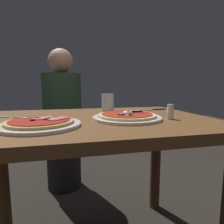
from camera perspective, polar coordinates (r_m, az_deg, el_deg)
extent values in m
cube|color=brown|center=(0.89, -6.25, -3.10)|extent=(1.11, 0.76, 0.04)
cylinder|color=#4A3018|center=(1.36, -29.94, -16.38)|extent=(0.07, 0.07, 0.69)
cylinder|color=#4A3018|center=(1.44, 12.88, -14.23)|extent=(0.07, 0.07, 0.69)
cylinder|color=white|center=(0.86, 4.48, -1.74)|extent=(0.31, 0.31, 0.01)
cylinder|color=#E5C17F|center=(0.86, 4.49, -1.01)|extent=(0.26, 0.26, 0.01)
cylinder|color=#B72D19|center=(0.86, 4.49, -0.58)|extent=(0.23, 0.23, 0.00)
torus|color=black|center=(0.82, 3.06, -0.74)|extent=(0.02, 0.02, 0.00)
torus|color=black|center=(0.88, 3.34, -0.15)|extent=(0.02, 0.02, 0.00)
torus|color=black|center=(0.82, 2.25, -0.74)|extent=(0.02, 0.02, 0.00)
cube|color=#D16B70|center=(0.90, 6.91, -0.01)|extent=(0.08, 0.05, 0.00)
cube|color=#D16B70|center=(0.93, 5.98, 0.23)|extent=(0.08, 0.08, 0.00)
cube|color=#D16B70|center=(0.90, 7.30, 0.01)|extent=(0.09, 0.07, 0.00)
cylinder|color=beige|center=(0.84, 2.95, -0.52)|extent=(0.02, 0.02, 0.00)
cylinder|color=beige|center=(0.79, 4.47, -1.05)|extent=(0.02, 0.02, 0.00)
ellipsoid|color=white|center=(0.81, 4.66, -0.25)|extent=(0.04, 0.03, 0.02)
cylinder|color=yellow|center=(0.81, 4.67, 0.45)|extent=(0.02, 0.02, 0.00)
cylinder|color=white|center=(0.75, -20.68, -3.62)|extent=(0.30, 0.30, 0.01)
cylinder|color=tan|center=(0.75, -20.72, -2.80)|extent=(0.24, 0.24, 0.01)
cylinder|color=#A82314|center=(0.75, -20.74, -2.31)|extent=(0.22, 0.22, 0.00)
torus|color=black|center=(0.78, -21.53, -1.65)|extent=(0.02, 0.02, 0.00)
torus|color=black|center=(0.74, -18.93, -2.07)|extent=(0.02, 0.02, 0.00)
torus|color=black|center=(0.74, -22.62, -2.22)|extent=(0.02, 0.02, 0.00)
cube|color=#C65B66|center=(0.78, -20.55, -1.70)|extent=(0.06, 0.07, 0.00)
cube|color=#C65B66|center=(0.75, -15.84, -1.86)|extent=(0.10, 0.10, 0.00)
cylinder|color=beige|center=(0.74, -17.34, -1.92)|extent=(0.02, 0.02, 0.00)
cylinder|color=beige|center=(0.79, -24.53, -1.72)|extent=(0.02, 0.02, 0.00)
cylinder|color=beige|center=(0.79, -17.99, -1.35)|extent=(0.02, 0.02, 0.00)
cylinder|color=silver|center=(1.09, -1.27, 2.78)|extent=(0.07, 0.07, 0.10)
cylinder|color=silver|center=(1.10, -1.27, 1.26)|extent=(0.06, 0.06, 0.05)
cube|color=silver|center=(1.05, -30.34, -1.26)|extent=(0.07, 0.04, 0.00)
cube|color=silver|center=(0.98, -26.31, -1.55)|extent=(0.04, 0.02, 0.00)
cube|color=silver|center=(0.98, -26.15, -1.51)|extent=(0.04, 0.02, 0.00)
cube|color=silver|center=(0.99, -25.99, -1.47)|extent=(0.04, 0.02, 0.00)
cube|color=silver|center=(0.99, -25.84, -1.43)|extent=(0.04, 0.02, 0.00)
cube|color=silver|center=(1.18, 9.72, 0.64)|extent=(0.11, 0.03, 0.00)
cube|color=black|center=(1.23, 13.70, 0.79)|extent=(0.09, 0.02, 0.01)
cylinder|color=white|center=(0.89, 17.01, -0.31)|extent=(0.03, 0.03, 0.05)
cylinder|color=silver|center=(0.89, 17.09, 1.83)|extent=(0.03, 0.03, 0.01)
cylinder|color=black|center=(1.77, -14.12, -14.03)|extent=(0.29, 0.29, 0.46)
cylinder|color=#2D4C33|center=(1.65, -14.68, 1.99)|extent=(0.32, 0.32, 0.52)
sphere|color=tan|center=(1.66, -15.12, 14.48)|extent=(0.20, 0.20, 0.20)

